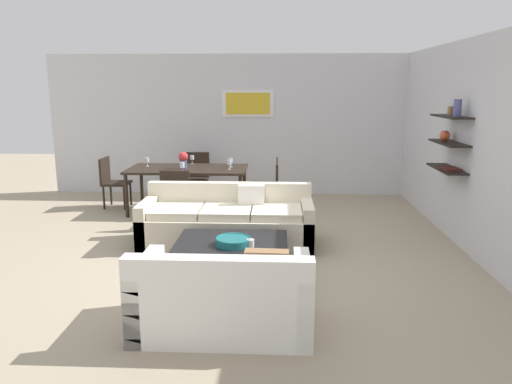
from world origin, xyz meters
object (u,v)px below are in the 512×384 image
Objects in this scene: candle_jar at (250,243)px; wine_glass_left_far at (147,160)px; loveseat_white at (224,297)px; dining_chair_head at (197,173)px; wine_glass_right_near at (229,163)px; wine_glass_right_far at (231,161)px; centerpiece_vase at (183,159)px; sofa_beige at (228,223)px; wine_glass_head at (192,158)px; coffee_table at (231,259)px; wine_glass_foot at (182,165)px; dining_table at (188,172)px; dining_chair_left_far at (112,179)px; dining_chair_foot at (177,194)px; decorative_bowl at (233,241)px; dining_chair_right_near at (270,186)px; dining_chair_right_far at (270,180)px.

candle_jar is 0.55× the size of wine_glass_left_far.
loveseat_white is 4.59m from wine_glass_left_far.
dining_chair_head is 1.31m from wine_glass_right_near.
centerpiece_vase is at bearing -167.91° from wine_glass_right_far.
candle_jar is (0.38, -1.24, 0.13)m from sofa_beige.
wine_glass_head is (-0.72, 0.32, 0.00)m from wine_glass_right_far.
wine_glass_right_near is at bearing -9.84° from wine_glass_left_far.
wine_glass_left_far is 1.01× the size of wine_glass_right_far.
coffee_table is 2.69m from wine_glass_foot.
sofa_beige is 27.15× the size of candle_jar.
centerpiece_vase reaches higher than wine_glass_foot.
wine_glass_right_near is at bearing -6.09° from centerpiece_vase.
dining_table is 12.94× the size of wine_glass_right_far.
dining_chair_left_far is at bearing -153.86° from dining_chair_head.
wine_glass_head is (-1.23, 3.40, 0.44)m from candle_jar.
dining_chair_foot reaches higher than coffee_table.
wine_glass_head is at bearing 109.91° from candle_jar.
candle_jar is at bearing -80.54° from wine_glass_right_far.
dining_table is at bearing 35.81° from centerpiece_vase.
wine_glass_foot is at bearing -38.33° from wine_glass_left_far.
decorative_bowl is at bearing -67.10° from wine_glass_foot.
wine_glass_left_far is at bearing -132.44° from dining_chair_head.
loveseat_white is 1.73× the size of dining_chair_foot.
wine_glass_right_near is 0.57× the size of centerpiece_vase.
sofa_beige is 2.36m from loveseat_white.
dining_chair_right_near is 5.72× the size of wine_glass_left_far.
wine_glass_foot reaches higher than coffee_table.
dining_chair_head is 1.12m from wine_glass_right_far.
wine_glass_right_near is at bearing -9.44° from dining_chair_left_far.
centerpiece_vase is (-1.45, -0.27, 0.40)m from dining_chair_right_far.
wine_glass_left_far is at bearing 122.33° from candle_jar.
wine_glass_foot is (-0.00, -0.44, 0.18)m from dining_table.
wine_glass_left_far is at bearing 120.13° from decorative_bowl.
dining_table is 0.47m from wine_glass_head.
dining_chair_foot is at bearing 117.53° from coffee_table.
wine_glass_left_far is (-0.72, -0.79, 0.35)m from dining_chair_head.
dining_chair_right_near reaches higher than sofa_beige.
wine_glass_right_far is 0.79m from wine_glass_head.
centerpiece_vase is (-0.78, -0.17, 0.05)m from wine_glass_right_far.
coffee_table is 2.20m from dining_chair_foot.
sofa_beige is 2.39m from wine_glass_head.
dining_chair_left_far is 2.82m from dining_chair_right_near.
wine_glass_right_far reaches higher than decorative_bowl.
candle_jar is 3.67m from wine_glass_left_far.
wine_glass_left_far is 1.02× the size of wine_glass_head.
dining_chair_right_near is (0.16, 2.73, 0.08)m from candle_jar.
dining_chair_right_far is (1.39, 1.14, 0.00)m from dining_chair_foot.
dining_chair_foot is at bearing -90.00° from dining_table.
centerpiece_vase reaches higher than candle_jar.
wine_glass_head is at bearing 141.67° from wine_glass_right_near.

